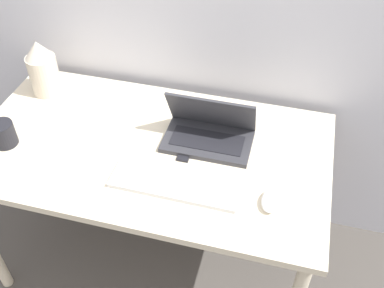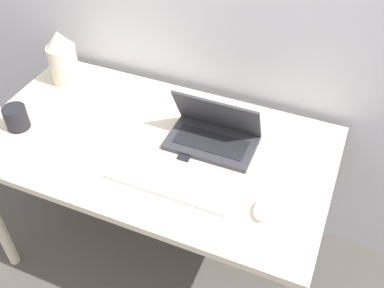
{
  "view_description": "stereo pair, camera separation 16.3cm",
  "coord_description": "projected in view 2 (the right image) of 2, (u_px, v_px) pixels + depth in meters",
  "views": [
    {
      "loc": [
        0.5,
        -0.81,
        1.97
      ],
      "look_at": [
        0.19,
        0.34,
        0.86
      ],
      "focal_mm": 42.0,
      "sensor_mm": 36.0,
      "label": 1
    },
    {
      "loc": [
        0.65,
        -0.76,
        1.97
      ],
      "look_at": [
        0.19,
        0.34,
        0.86
      ],
      "focal_mm": 42.0,
      "sensor_mm": 36.0,
      "label": 2
    }
  ],
  "objects": [
    {
      "name": "mp3_player",
      "position": [
        185.0,
        155.0,
        1.73
      ],
      "size": [
        0.05,
        0.06,
        0.01
      ],
      "color": "black",
      "rests_on": "desk"
    },
    {
      "name": "mug",
      "position": [
        16.0,
        118.0,
        1.82
      ],
      "size": [
        0.09,
        0.09,
        0.1
      ],
      "color": "black",
      "rests_on": "desk"
    },
    {
      "name": "keyboard",
      "position": [
        170.0,
        182.0,
        1.62
      ],
      "size": [
        0.47,
        0.14,
        0.02
      ],
      "color": "silver",
      "rests_on": "desk"
    },
    {
      "name": "vase",
      "position": [
        62.0,
        58.0,
        2.01
      ],
      "size": [
        0.13,
        0.13,
        0.25
      ],
      "color": "beige",
      "rests_on": "desk"
    },
    {
      "name": "desk",
      "position": [
        154.0,
        157.0,
        1.84
      ],
      "size": [
        1.42,
        0.78,
        0.76
      ],
      "color": "beige",
      "rests_on": "ground_plane"
    },
    {
      "name": "laptop",
      "position": [
        214.0,
        133.0,
        1.76
      ],
      "size": [
        0.35,
        0.21,
        0.21
      ],
      "color": "#333338",
      "rests_on": "desk"
    },
    {
      "name": "mouse",
      "position": [
        263.0,
        209.0,
        1.52
      ],
      "size": [
        0.06,
        0.11,
        0.03
      ],
      "color": "white",
      "rests_on": "desk"
    }
  ]
}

